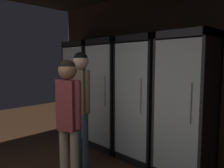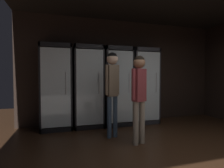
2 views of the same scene
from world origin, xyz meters
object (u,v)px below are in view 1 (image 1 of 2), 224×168
object	(u,v)px
cooler_left	(110,95)
cooler_center	(143,99)
cooler_far_left	(85,91)
shopper_near	(81,93)
cooler_right	(187,107)
shopper_far	(68,111)

from	to	relation	value
cooler_left	cooler_center	distance (m)	0.76
cooler_far_left	shopper_near	size ratio (longest dim) A/B	1.15
shopper_near	cooler_right	bearing A→B (deg)	39.43
cooler_far_left	shopper_far	xyz separation A→B (m)	(1.49, -1.42, 0.03)
cooler_far_left	cooler_left	xyz separation A→B (m)	(0.75, -0.00, -0.00)
cooler_right	shopper_near	world-z (taller)	cooler_right
cooler_left	cooler_right	distance (m)	1.51
cooler_left	cooler_center	bearing A→B (deg)	-0.13
shopper_near	shopper_far	bearing A→B (deg)	-51.62
cooler_center	cooler_right	xyz separation A→B (m)	(0.76, 0.00, -0.01)
cooler_left	cooler_center	world-z (taller)	same
cooler_left	shopper_near	xyz separation A→B (m)	(0.36, -0.95, 0.18)
cooler_far_left	cooler_center	distance (m)	1.51
cooler_right	cooler_left	bearing A→B (deg)	179.96
cooler_left	shopper_near	distance (m)	1.03
shopper_near	shopper_far	xyz separation A→B (m)	(0.37, -0.47, -0.14)
cooler_far_left	cooler_left	bearing A→B (deg)	-0.01
cooler_far_left	cooler_left	world-z (taller)	same
cooler_left	cooler_center	xyz separation A→B (m)	(0.76, -0.00, 0.01)
cooler_far_left	shopper_far	bearing A→B (deg)	-43.69
cooler_far_left	shopper_far	distance (m)	2.06
shopper_near	cooler_far_left	bearing A→B (deg)	139.56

